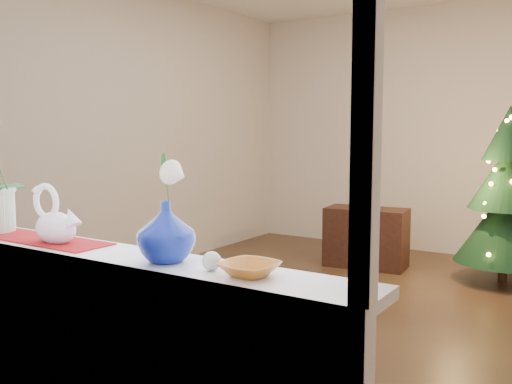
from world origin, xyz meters
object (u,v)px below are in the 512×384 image
at_px(swan, 55,216).
at_px(blue_vase, 166,227).
at_px(amber_dish, 250,270).
at_px(paperweight, 212,261).
at_px(side_table, 366,237).
at_px(xmas_tree, 507,195).

distance_m(swan, blue_vase, 0.58).
bearing_deg(amber_dish, swan, -180.00).
distance_m(paperweight, side_table, 4.04).
height_order(amber_dish, xmas_tree, xmas_tree).
xyz_separation_m(paperweight, amber_dish, (0.14, 0.01, -0.01)).
relative_size(amber_dish, side_table, 0.19).
bearing_deg(blue_vase, amber_dish, -0.84).
bearing_deg(amber_dish, blue_vase, 179.16).
height_order(swan, amber_dish, swan).
bearing_deg(blue_vase, side_table, 101.86).
bearing_deg(xmas_tree, amber_dish, -91.50).
height_order(paperweight, xmas_tree, xmas_tree).
xyz_separation_m(swan, paperweight, (0.78, -0.01, -0.08)).
relative_size(blue_vase, paperweight, 3.82).
bearing_deg(side_table, xmas_tree, -0.31).
bearing_deg(amber_dish, side_table, 106.67).
distance_m(xmas_tree, side_table, 1.36).
xyz_separation_m(xmas_tree, side_table, (-1.26, -0.12, -0.49)).
distance_m(blue_vase, xmas_tree, 4.00).
xyz_separation_m(swan, xmas_tree, (1.02, 3.97, -0.24)).
bearing_deg(paperweight, amber_dish, 4.60).
xyz_separation_m(paperweight, side_table, (-1.01, 3.86, -0.66)).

